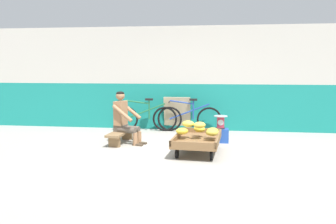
# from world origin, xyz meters

# --- Properties ---
(ground_plane) EXTENTS (80.00, 80.00, 0.00)m
(ground_plane) POSITION_xyz_m (0.00, 0.00, 0.00)
(ground_plane) COLOR #A39E93
(back_wall) EXTENTS (16.00, 0.30, 2.72)m
(back_wall) POSITION_xyz_m (0.00, 2.94, 1.36)
(back_wall) COLOR #19847A
(back_wall) RESTS_ON ground
(banana_cart) EXTENTS (0.96, 1.50, 0.36)m
(banana_cart) POSITION_xyz_m (0.64, 0.40, 0.24)
(banana_cart) COLOR brown
(banana_cart) RESTS_ON ground
(banana_pile) EXTENTS (0.85, 0.59, 0.26)m
(banana_pile) POSITION_xyz_m (0.66, 0.43, 0.47)
(banana_pile) COLOR gold
(banana_pile) RESTS_ON banana_cart
(low_bench) EXTENTS (0.41, 1.12, 0.27)m
(low_bench) POSITION_xyz_m (-1.07, 1.01, 0.20)
(low_bench) COLOR olive
(low_bench) RESTS_ON ground
(vendor_seated) EXTENTS (0.73, 0.58, 1.14)m
(vendor_seated) POSITION_xyz_m (-0.98, 0.99, 0.57)
(vendor_seated) COLOR #9E704C
(vendor_seated) RESTS_ON ground
(plastic_crate) EXTENTS (0.36, 0.28, 0.30)m
(plastic_crate) POSITION_xyz_m (1.10, 1.40, 0.15)
(plastic_crate) COLOR #234CA8
(plastic_crate) RESTS_ON ground
(weighing_scale) EXTENTS (0.30, 0.30, 0.29)m
(weighing_scale) POSITION_xyz_m (1.10, 1.40, 0.45)
(weighing_scale) COLOR #28282D
(weighing_scale) RESTS_ON plastic_crate
(bicycle_near_left) EXTENTS (1.66, 0.48, 0.86)m
(bicycle_near_left) POSITION_xyz_m (-0.82, 2.48, 0.35)
(bicycle_near_left) COLOR black
(bicycle_near_left) RESTS_ON ground
(bicycle_far_left) EXTENTS (1.66, 0.48, 0.86)m
(bicycle_far_left) POSITION_xyz_m (0.32, 2.56, 0.35)
(bicycle_far_left) COLOR black
(bicycle_far_left) RESTS_ON ground
(sign_board) EXTENTS (0.70, 0.21, 0.89)m
(sign_board) POSITION_xyz_m (-0.01, 2.73, 0.44)
(sign_board) COLOR #C6B289
(sign_board) RESTS_ON ground
(shopping_bag) EXTENTS (0.18, 0.12, 0.24)m
(shopping_bag) POSITION_xyz_m (0.98, 0.98, 0.12)
(shopping_bag) COLOR silver
(shopping_bag) RESTS_ON ground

